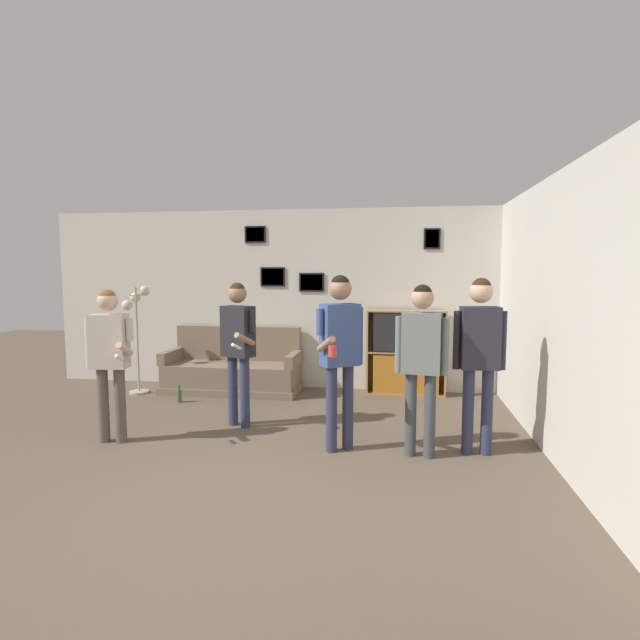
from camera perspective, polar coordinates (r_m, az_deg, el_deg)
The scene contains 12 objects.
ground_plane at distance 4.15m, azimuth -12.41°, elevation -19.97°, with size 20.00×20.00×0.00m, color brown.
wall_back at distance 7.58m, azimuth -1.72°, elevation 2.40°, with size 8.07×0.08×2.70m.
wall_right at distance 5.66m, azimuth 23.93°, elevation 0.76°, with size 0.06×6.34×2.70m.
couch at distance 7.58m, azimuth -9.89°, elevation -5.71°, with size 1.99×0.80×0.94m.
bookshelf at distance 7.32m, azimuth 9.79°, elevation -3.68°, with size 1.13×0.30×1.22m.
floor_lamp at distance 7.67m, azimuth -20.23°, elevation 0.14°, with size 0.36×0.39×1.57m.
person_player_foreground_left at distance 5.57m, azimuth -22.93°, elevation -3.18°, with size 0.52×0.43×1.60m.
person_player_foreground_center at distance 5.73m, azimuth -9.37°, elevation -2.15°, with size 0.47×0.57×1.65m.
person_watcher_holding_cup at distance 4.88m, azimuth 2.31°, elevation -2.64°, with size 0.43×0.57×1.74m.
person_spectator_near_bookshelf at distance 4.82m, azimuth 11.51°, elevation -3.64°, with size 0.49×0.25×1.66m.
person_spectator_far_right at distance 5.02m, azimuth 17.76°, elevation -2.91°, with size 0.50×0.23×1.72m.
bottle_on_floor at distance 7.12m, azimuth -15.80°, elevation -8.30°, with size 0.07×0.07×0.24m.
Camera 1 is at (1.39, -3.48, 1.78)m, focal length 28.00 mm.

